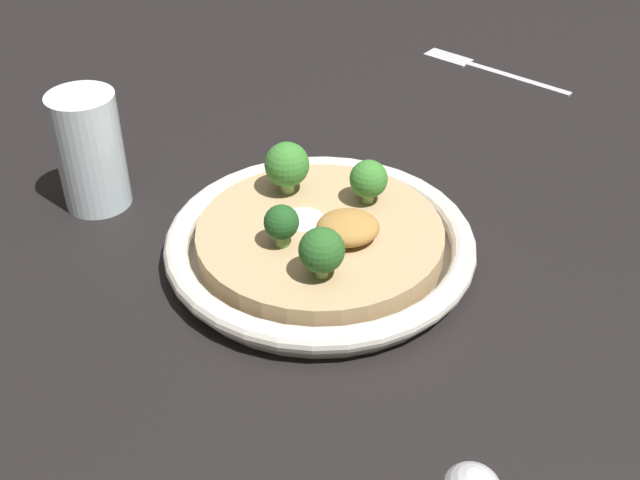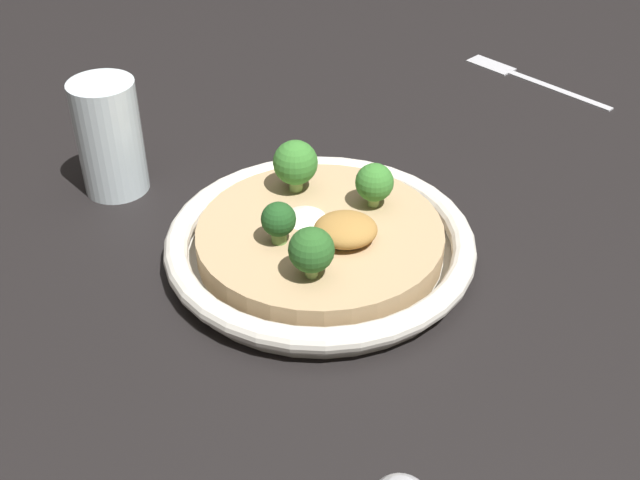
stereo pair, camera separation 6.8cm
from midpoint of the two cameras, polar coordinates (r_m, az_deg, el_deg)
The scene contains 10 objects.
ground_plane at distance 0.69m, azimuth -2.81°, elevation -1.44°, with size 6.00×6.00×0.00m, color black.
risotto_bowl at distance 0.68m, azimuth -2.85°, elevation -0.33°, with size 0.27×0.27×0.03m.
cheese_sprinkle at distance 0.68m, azimuth -4.11°, elevation 1.78°, with size 0.04×0.04×0.01m.
crispy_onion_garnish at distance 0.66m, azimuth -0.98°, elevation 0.78°, with size 0.05×0.05×0.02m.
broccoli_right at distance 0.69m, azimuth 0.68°, elevation 4.23°, with size 0.03×0.03×0.04m.
broccoli_back_left at distance 0.71m, azimuth -5.13°, elevation 5.23°, with size 0.04×0.04×0.05m.
broccoli_left at distance 0.65m, azimuth -5.78°, elevation 1.06°, with size 0.03×0.03×0.04m.
broccoli_front at distance 0.61m, azimuth -3.08°, elevation -0.89°, with size 0.04×0.04×0.04m.
drinking_glass at distance 0.77m, azimuth -18.52°, elevation 5.94°, with size 0.06×0.06×0.11m.
fork_utensil at distance 1.04m, azimuth 9.48°, elevation 12.04°, with size 0.15×0.16×0.00m.
Camera 1 is at (-0.08, -0.54, 0.43)m, focal length 45.00 mm.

